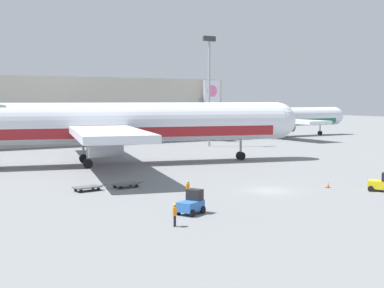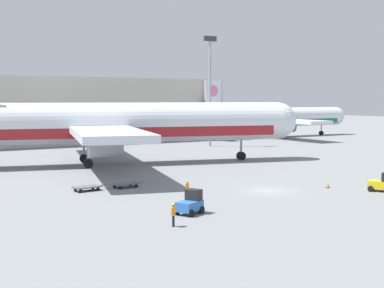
% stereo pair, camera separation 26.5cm
% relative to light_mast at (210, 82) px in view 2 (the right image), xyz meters
% --- Properties ---
extents(ground_plane, '(400.00, 400.00, 0.00)m').
position_rel_light_mast_xyz_m(ground_plane, '(-23.11, -46.76, -12.77)').
color(ground_plane, slate).
extents(terminal_building, '(90.00, 18.20, 14.00)m').
position_rel_light_mast_xyz_m(terminal_building, '(-31.41, 24.20, -5.79)').
color(terminal_building, '#BCB7A8').
rests_on(terminal_building, ground_plane).
extents(light_mast, '(2.80, 0.50, 21.92)m').
position_rel_light_mast_xyz_m(light_mast, '(0.00, 0.00, 0.00)').
color(light_mast, '#9EA0A5').
rests_on(light_mast, ground_plane).
extents(airplane_main, '(56.89, 48.45, 17.00)m').
position_rel_light_mast_xyz_m(airplane_main, '(-28.84, -17.44, -6.94)').
color(airplane_main, silver).
rests_on(airplane_main, ground_plane).
extents(airplane_distant, '(47.14, 39.12, 13.80)m').
position_rel_light_mast_xyz_m(airplane_distant, '(26.85, 13.32, -8.04)').
color(airplane_distant, silver).
rests_on(airplane_distant, ground_plane).
extents(baggage_tug_foreground, '(2.51, 2.82, 2.00)m').
position_rel_light_mast_xyz_m(baggage_tug_foreground, '(-13.50, -53.24, -11.90)').
color(baggage_tug_foreground, yellow).
rests_on(baggage_tug_foreground, ground_plane).
extents(baggage_tug_mid, '(2.80, 2.43, 2.00)m').
position_rel_light_mast_xyz_m(baggage_tug_mid, '(-35.92, -52.11, -11.90)').
color(baggage_tug_mid, '#2D66B7').
rests_on(baggage_tug_mid, ground_plane).
extents(baggage_dolly_lead, '(3.76, 1.78, 0.48)m').
position_rel_light_mast_xyz_m(baggage_dolly_lead, '(-39.44, -37.03, -12.39)').
color(baggage_dolly_lead, '#56565B').
rests_on(baggage_dolly_lead, ground_plane).
extents(baggage_dolly_second, '(3.76, 1.78, 0.48)m').
position_rel_light_mast_xyz_m(baggage_dolly_second, '(-35.17, -37.25, -12.39)').
color(baggage_dolly_second, '#56565B').
rests_on(baggage_dolly_second, ground_plane).
extents(ground_crew_near, '(0.50, 0.38, 1.69)m').
position_rel_light_mast_xyz_m(ground_crew_near, '(-32.46, -45.74, -11.79)').
color(ground_crew_near, black).
rests_on(ground_crew_near, ground_plane).
extents(ground_crew_far, '(0.43, 0.42, 1.77)m').
position_rel_light_mast_xyz_m(ground_crew_far, '(-39.34, -55.27, -11.73)').
color(ground_crew_far, black).
rests_on(ground_crew_far, ground_plane).
extents(traffic_cone_near, '(0.40, 0.40, 0.71)m').
position_rel_light_mast_xyz_m(traffic_cone_near, '(-16.58, -48.65, -12.43)').
color(traffic_cone_near, black).
rests_on(traffic_cone_near, ground_plane).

